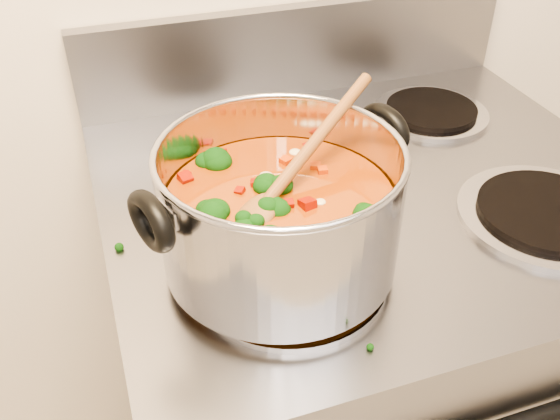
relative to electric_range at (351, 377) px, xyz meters
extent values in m
cube|color=gray|center=(0.00, 0.00, -0.01)|extent=(0.79, 0.68, 0.92)
cube|color=gray|center=(0.00, 0.32, 0.53)|extent=(0.79, 0.03, 0.16)
cylinder|color=#A5A5AD|center=(-0.19, -0.16, 0.46)|extent=(0.24, 0.24, 0.01)
cylinder|color=black|center=(-0.19, -0.16, 0.46)|extent=(0.19, 0.19, 0.01)
cylinder|color=#A5A5AD|center=(0.19, -0.16, 0.46)|extent=(0.24, 0.24, 0.01)
cylinder|color=black|center=(0.19, -0.16, 0.46)|extent=(0.19, 0.19, 0.01)
cylinder|color=#A5A5AD|center=(-0.19, 0.15, 0.46)|extent=(0.20, 0.20, 0.01)
cylinder|color=black|center=(-0.19, 0.15, 0.46)|extent=(0.16, 0.16, 0.01)
cylinder|color=#A5A5AD|center=(0.19, 0.15, 0.46)|extent=(0.20, 0.20, 0.01)
cylinder|color=black|center=(0.19, 0.15, 0.46)|extent=(0.16, 0.16, 0.01)
cylinder|color=#ADADB5|center=(-0.19, -0.14, 0.55)|extent=(0.28, 0.28, 0.15)
torus|color=#ADADB5|center=(-0.19, -0.14, 0.62)|extent=(0.28, 0.28, 0.01)
cylinder|color=#90430D|center=(-0.19, -0.14, 0.52)|extent=(0.26, 0.26, 0.09)
torus|color=black|center=(-0.34, -0.18, 0.60)|extent=(0.04, 0.08, 0.08)
torus|color=black|center=(-0.04, -0.09, 0.60)|extent=(0.04, 0.08, 0.08)
ellipsoid|color=black|center=(-0.14, -0.03, 0.56)|extent=(0.04, 0.04, 0.03)
ellipsoid|color=black|center=(-0.20, -0.25, 0.56)|extent=(0.04, 0.04, 0.03)
ellipsoid|color=black|center=(-0.19, -0.15, 0.56)|extent=(0.04, 0.04, 0.03)
ellipsoid|color=black|center=(-0.12, -0.19, 0.56)|extent=(0.04, 0.04, 0.03)
ellipsoid|color=black|center=(-0.29, -0.16, 0.56)|extent=(0.04, 0.04, 0.03)
ellipsoid|color=black|center=(-0.23, -0.06, 0.56)|extent=(0.04, 0.04, 0.03)
ellipsoid|color=black|center=(-0.21, -0.13, 0.56)|extent=(0.04, 0.04, 0.03)
ellipsoid|color=#951705|center=(-0.19, -0.09, 0.56)|extent=(0.01, 0.01, 0.01)
ellipsoid|color=#951705|center=(-0.25, -0.14, 0.56)|extent=(0.01, 0.01, 0.01)
ellipsoid|color=#951705|center=(-0.08, -0.15, 0.56)|extent=(0.01, 0.01, 0.01)
ellipsoid|color=#951705|center=(-0.23, -0.25, 0.56)|extent=(0.01, 0.01, 0.01)
ellipsoid|color=#951705|center=(-0.11, -0.14, 0.56)|extent=(0.01, 0.01, 0.01)
ellipsoid|color=#951705|center=(-0.16, -0.10, 0.56)|extent=(0.01, 0.01, 0.01)
ellipsoid|color=#951705|center=(-0.24, -0.14, 0.56)|extent=(0.01, 0.01, 0.01)
ellipsoid|color=#951705|center=(-0.19, -0.17, 0.56)|extent=(0.01, 0.01, 0.01)
ellipsoid|color=#951705|center=(-0.28, -0.10, 0.56)|extent=(0.01, 0.01, 0.01)
ellipsoid|color=#951705|center=(-0.27, -0.12, 0.56)|extent=(0.01, 0.01, 0.01)
ellipsoid|color=#951705|center=(-0.14, -0.24, 0.56)|extent=(0.01, 0.01, 0.01)
ellipsoid|color=#951705|center=(-0.23, -0.03, 0.56)|extent=(0.01, 0.01, 0.01)
ellipsoid|color=#951705|center=(-0.21, -0.24, 0.56)|extent=(0.01, 0.01, 0.01)
ellipsoid|color=#951705|center=(-0.18, -0.20, 0.56)|extent=(0.01, 0.01, 0.01)
ellipsoid|color=#B33909|center=(-0.24, -0.10, 0.56)|extent=(0.01, 0.01, 0.01)
ellipsoid|color=#B33909|center=(-0.22, -0.11, 0.56)|extent=(0.01, 0.01, 0.01)
ellipsoid|color=#B33909|center=(-0.15, -0.24, 0.56)|extent=(0.01, 0.01, 0.01)
ellipsoid|color=#B33909|center=(-0.15, -0.09, 0.56)|extent=(0.01, 0.01, 0.01)
ellipsoid|color=#B33909|center=(-0.11, -0.22, 0.56)|extent=(0.01, 0.01, 0.01)
ellipsoid|color=#B33909|center=(-0.25, -0.12, 0.56)|extent=(0.01, 0.01, 0.01)
ellipsoid|color=#B33909|center=(-0.24, -0.06, 0.56)|extent=(0.01, 0.01, 0.01)
ellipsoid|color=#B33909|center=(-0.22, -0.10, 0.56)|extent=(0.01, 0.01, 0.01)
ellipsoid|color=#B33909|center=(-0.19, -0.19, 0.56)|extent=(0.01, 0.01, 0.01)
ellipsoid|color=beige|center=(-0.29, -0.10, 0.56)|extent=(0.02, 0.02, 0.01)
ellipsoid|color=beige|center=(-0.21, -0.25, 0.56)|extent=(0.02, 0.02, 0.01)
ellipsoid|color=beige|center=(-0.28, -0.08, 0.56)|extent=(0.02, 0.02, 0.01)
ellipsoid|color=beige|center=(-0.20, -0.25, 0.56)|extent=(0.02, 0.02, 0.01)
ellipsoid|color=beige|center=(-0.14, -0.14, 0.56)|extent=(0.02, 0.02, 0.01)
ellipsoid|color=beige|center=(-0.16, -0.08, 0.56)|extent=(0.02, 0.02, 0.01)
ellipsoid|color=beige|center=(-0.29, -0.08, 0.56)|extent=(0.02, 0.02, 0.01)
ellipsoid|color=brown|center=(-0.23, -0.16, 0.56)|extent=(0.08, 0.07, 0.04)
cylinder|color=brown|center=(-0.14, -0.10, 0.60)|extent=(0.20, 0.14, 0.09)
ellipsoid|color=black|center=(-0.05, -0.06, 0.46)|extent=(0.01, 0.01, 0.01)
ellipsoid|color=black|center=(-0.35, -0.18, 0.46)|extent=(0.01, 0.01, 0.01)
camera|label=1|loc=(-0.38, -0.68, 0.97)|focal=40.00mm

